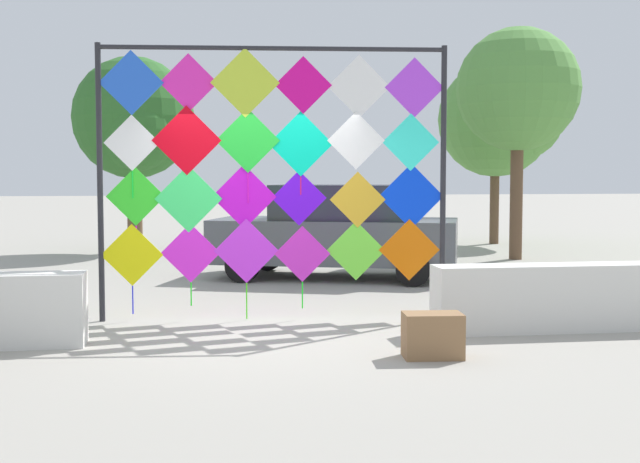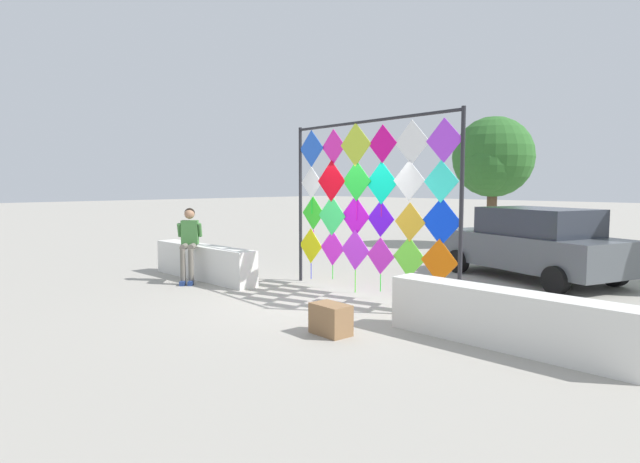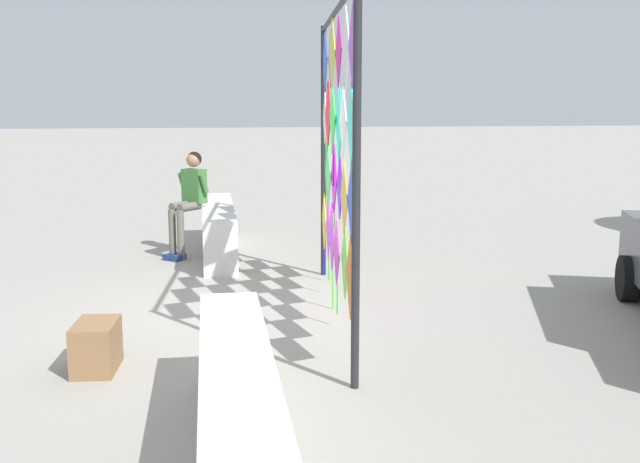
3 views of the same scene
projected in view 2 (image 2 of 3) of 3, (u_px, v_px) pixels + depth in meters
The scene contains 8 objects.
ground at pixel (324, 302), 9.61m from camera, with size 120.00×120.00×0.00m, color #9E998E.
plaza_ledge_left at pixel (204, 262), 11.90m from camera, with size 3.32×0.47×0.76m, color silver.
plaza_ledge_right at pixel (506, 319), 6.90m from camera, with size 3.32×0.47×0.76m, color silver.
kite_display_rack at pixel (368, 194), 9.98m from camera, with size 4.21×0.45×3.34m.
seated_vendor at pixel (189, 238), 11.45m from camera, with size 0.76×0.74×1.61m.
parked_car at pixel (533, 243), 11.83m from camera, with size 4.47×3.00×1.60m.
cardboard_box_large at pixel (331, 319), 7.52m from camera, with size 0.57×0.36×0.44m, color olive.
tree_palm_like at pixel (492, 159), 17.93m from camera, with size 2.73×2.80×4.41m.
Camera 2 is at (6.63, -6.74, 2.13)m, focal length 29.81 mm.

